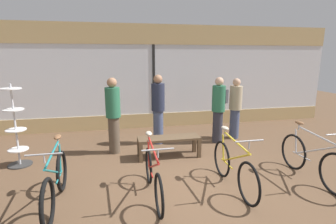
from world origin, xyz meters
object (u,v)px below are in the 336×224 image
at_px(bicycle_far_left, 56,183).
at_px(customer_mid_floor, 158,108).
at_px(customer_near_rack, 113,114).
at_px(bicycle_far_right, 312,159).
at_px(customer_by_window, 235,107).
at_px(customer_near_bench, 219,108).
at_px(bicycle_right, 233,167).
at_px(accessory_rack, 16,133).
at_px(display_bench, 169,141).
at_px(bicycle_left, 153,175).

xyz_separation_m(bicycle_far_left, customer_mid_floor, (2.04, 2.59, 0.57)).
bearing_deg(customer_mid_floor, customer_near_rack, -157.75).
distance_m(bicycle_far_left, bicycle_far_right, 4.44).
height_order(customer_by_window, customer_near_bench, customer_near_bench).
distance_m(bicycle_right, customer_by_window, 2.98).
distance_m(accessory_rack, customer_near_rack, 2.01).
height_order(customer_near_rack, customer_by_window, customer_near_rack).
relative_size(bicycle_right, customer_mid_floor, 0.95).
xyz_separation_m(accessory_rack, customer_near_rack, (1.97, 0.33, 0.24)).
distance_m(bicycle_right, customer_near_bench, 2.57).
bearing_deg(display_bench, accessory_rack, 176.41).
height_order(bicycle_far_right, customer_near_bench, customer_near_bench).
xyz_separation_m(bicycle_right, display_bench, (-0.78, 1.64, -0.01)).
height_order(bicycle_right, display_bench, bicycle_right).
bearing_deg(customer_near_bench, accessory_rack, -173.11).
height_order(customer_by_window, customer_mid_floor, customer_mid_floor).
xyz_separation_m(bicycle_far_left, customer_by_window, (4.19, 2.59, 0.50)).
bearing_deg(customer_by_window, bicycle_left, -135.77).
bearing_deg(display_bench, customer_near_rack, 156.19).
xyz_separation_m(bicycle_left, bicycle_right, (1.40, -0.01, 0.02)).
bearing_deg(customer_mid_floor, bicycle_far_left, -128.21).
height_order(bicycle_far_right, customer_near_rack, customer_near_rack).
height_order(bicycle_far_left, customer_near_bench, customer_near_bench).
relative_size(bicycle_right, customer_by_window, 1.02).
relative_size(customer_by_window, customer_near_bench, 0.97).
relative_size(bicycle_left, customer_mid_floor, 0.95).
xyz_separation_m(bicycle_far_left, bicycle_far_right, (4.44, -0.06, 0.02)).
relative_size(display_bench, customer_near_bench, 0.81).
bearing_deg(bicycle_far_left, bicycle_right, -1.04).
bearing_deg(bicycle_far_right, customer_mid_floor, 132.15).
height_order(bicycle_far_left, customer_mid_floor, customer_mid_floor).
bearing_deg(accessory_rack, customer_near_rack, 9.59).
bearing_deg(bicycle_left, accessory_rack, 144.42).
relative_size(bicycle_right, display_bench, 1.22).
xyz_separation_m(display_bench, customer_mid_floor, (-0.07, 1.00, 0.57)).
height_order(bicycle_far_right, customer_mid_floor, customer_mid_floor).
relative_size(bicycle_left, accessory_rack, 0.99).
bearing_deg(bicycle_far_right, accessory_rack, 161.41).
height_order(display_bench, customer_by_window, customer_by_window).
distance_m(bicycle_far_left, customer_near_rack, 2.37).
xyz_separation_m(bicycle_far_left, customer_near_bench, (3.60, 2.36, 0.55)).
distance_m(customer_near_rack, customer_by_window, 3.32).
bearing_deg(accessory_rack, bicycle_far_right, -18.59).
xyz_separation_m(bicycle_far_left, display_bench, (2.11, 1.59, 0.00)).
relative_size(bicycle_far_right, display_bench, 1.26).
bearing_deg(customer_by_window, display_bench, -154.46).
bearing_deg(bicycle_far_right, customer_near_rack, 148.29).
distance_m(customer_by_window, customer_mid_floor, 2.15).
bearing_deg(customer_near_rack, customer_by_window, 7.99).
bearing_deg(customer_by_window, customer_mid_floor, 179.90).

